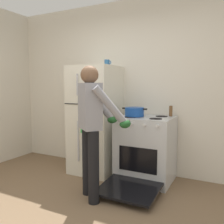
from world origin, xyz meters
The scene contains 7 objects.
kitchen_wall_back centered at (0.00, 1.95, 1.35)m, with size 6.00×0.10×2.70m, color silver.
refrigerator centered at (-0.43, 1.57, 0.83)m, with size 0.68×0.72×1.67m.
stove_range centered at (0.41, 1.55, 0.45)m, with size 0.76×1.23×0.93m.
person_cook centered at (0.03, 0.74, 0.95)m, with size 0.66×0.69×1.60m.
red_pot centered at (0.25, 1.52, 1.00)m, with size 0.37×0.27×0.13m.
coffee_mug centered at (-0.24, 1.62, 1.72)m, with size 0.11×0.08×0.10m.
pepper_mill centered at (0.71, 1.77, 1.01)m, with size 0.05×0.05×0.15m, color brown.
Camera 1 is at (1.52, -1.68, 1.37)m, focal length 38.70 mm.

